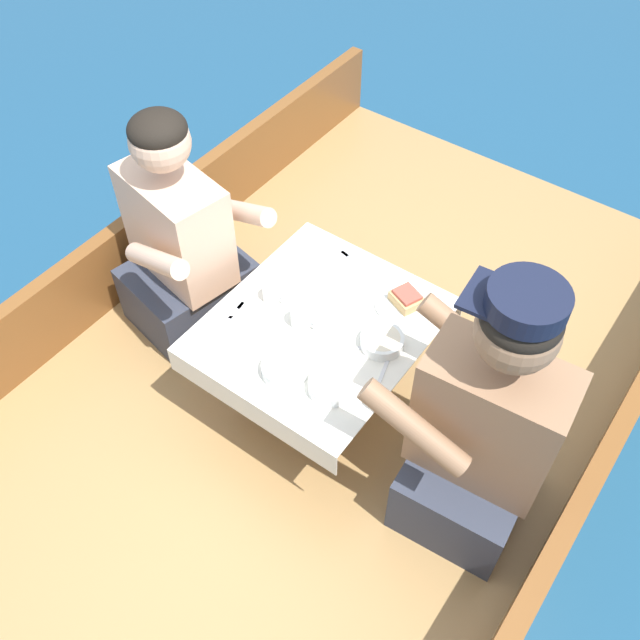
% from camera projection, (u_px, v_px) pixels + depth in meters
% --- Properties ---
extents(ground_plane, '(60.00, 60.00, 0.00)m').
position_uv_depth(ground_plane, '(306.00, 454.00, 2.86)').
color(ground_plane, navy).
extents(boat_deck, '(1.98, 3.47, 0.34)m').
position_uv_depth(boat_deck, '(306.00, 432.00, 2.74)').
color(boat_deck, '#A87F4C').
rests_on(boat_deck, ground_plane).
extents(gunwale_port, '(0.06, 3.47, 0.33)m').
position_uv_depth(gunwale_port, '(113.00, 266.00, 2.85)').
color(gunwale_port, brown).
rests_on(gunwale_port, boat_deck).
extents(gunwale_starboard, '(0.06, 3.47, 0.33)m').
position_uv_depth(gunwale_starboard, '(561.00, 536.00, 2.12)').
color(gunwale_starboard, brown).
rests_on(gunwale_starboard, boat_deck).
extents(cockpit_table, '(0.67, 0.76, 0.38)m').
position_uv_depth(cockpit_table, '(320.00, 331.00, 2.39)').
color(cockpit_table, '#B2B2B7').
rests_on(cockpit_table, boat_deck).
extents(person_port, '(0.58, 0.52, 0.93)m').
position_uv_depth(person_port, '(182.00, 247.00, 2.62)').
color(person_port, '#333847').
rests_on(person_port, boat_deck).
extents(person_starboard, '(0.55, 0.48, 1.01)m').
position_uv_depth(person_starboard, '(482.00, 431.00, 2.06)').
color(person_starboard, '#333847').
rests_on(person_starboard, boat_deck).
extents(plate_sandwich, '(0.22, 0.22, 0.01)m').
position_uv_depth(plate_sandwich, '(406.00, 304.00, 2.42)').
color(plate_sandwich, white).
rests_on(plate_sandwich, cockpit_table).
extents(plate_bread, '(0.18, 0.18, 0.01)m').
position_uv_depth(plate_bread, '(320.00, 280.00, 2.49)').
color(plate_bread, white).
rests_on(plate_bread, cockpit_table).
extents(sandwich, '(0.12, 0.12, 0.05)m').
position_uv_depth(sandwich, '(407.00, 298.00, 2.40)').
color(sandwich, tan).
rests_on(sandwich, plate_sandwich).
extents(bowl_port_near, '(0.14, 0.14, 0.04)m').
position_uv_depth(bowl_port_near, '(330.00, 385.00, 2.18)').
color(bowl_port_near, white).
rests_on(bowl_port_near, cockpit_table).
extents(bowl_starboard_near, '(0.14, 0.14, 0.04)m').
position_uv_depth(bowl_starboard_near, '(382.00, 341.00, 2.29)').
color(bowl_starboard_near, white).
rests_on(bowl_starboard_near, cockpit_table).
extents(bowl_center_far, '(0.15, 0.15, 0.04)m').
position_uv_depth(bowl_center_far, '(285.00, 368.00, 2.22)').
color(bowl_center_far, white).
rests_on(bowl_center_far, cockpit_table).
extents(coffee_cup_port, '(0.10, 0.07, 0.07)m').
position_uv_depth(coffee_cup_port, '(302.00, 316.00, 2.34)').
color(coffee_cup_port, white).
rests_on(coffee_cup_port, cockpit_table).
extents(coffee_cup_starboard, '(0.09, 0.06, 0.06)m').
position_uv_depth(coffee_cup_starboard, '(272.00, 292.00, 2.42)').
color(coffee_cup_starboard, white).
rests_on(coffee_cup_starboard, cockpit_table).
extents(utensil_fork_starboard, '(0.04, 0.17, 0.00)m').
position_uv_depth(utensil_fork_starboard, '(232.00, 316.00, 2.39)').
color(utensil_fork_starboard, silver).
rests_on(utensil_fork_starboard, cockpit_table).
extents(utensil_fork_port, '(0.17, 0.05, 0.00)m').
position_uv_depth(utensil_fork_port, '(354.00, 261.00, 2.55)').
color(utensil_fork_port, silver).
rests_on(utensil_fork_port, cockpit_table).
extents(utensil_knife_starboard, '(0.06, 0.17, 0.00)m').
position_uv_depth(utensil_knife_starboard, '(384.00, 370.00, 2.24)').
color(utensil_knife_starboard, silver).
rests_on(utensil_knife_starboard, cockpit_table).
extents(utensil_knife_port, '(0.16, 0.07, 0.00)m').
position_uv_depth(utensil_knife_port, '(284.00, 281.00, 2.49)').
color(utensil_knife_port, silver).
rests_on(utensil_knife_port, cockpit_table).
extents(utensil_spoon_center, '(0.14, 0.11, 0.01)m').
position_uv_depth(utensil_spoon_center, '(358.00, 348.00, 2.29)').
color(utensil_spoon_center, silver).
rests_on(utensil_spoon_center, cockpit_table).
extents(utensil_spoon_port, '(0.16, 0.09, 0.01)m').
position_uv_depth(utensil_spoon_port, '(253.00, 320.00, 2.37)').
color(utensil_spoon_port, silver).
rests_on(utensil_spoon_port, cockpit_table).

